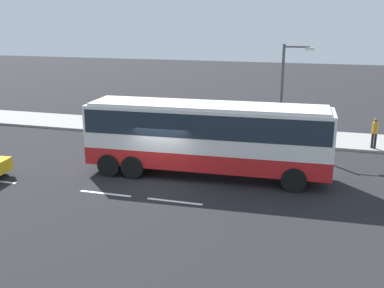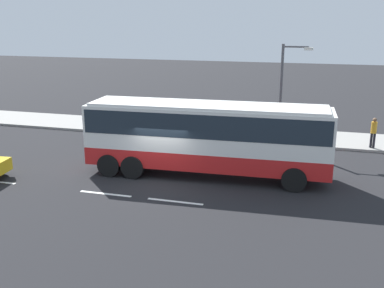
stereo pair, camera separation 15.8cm
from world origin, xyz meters
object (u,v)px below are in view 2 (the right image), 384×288
(pedestrian_near_curb, at_px, (253,125))
(pedestrian_at_crossing, at_px, (374,131))
(street_lamp, at_px, (285,86))
(coach_bus, at_px, (207,132))

(pedestrian_near_curb, xyz_separation_m, pedestrian_at_crossing, (6.89, -0.10, 0.11))
(pedestrian_near_curb, distance_m, pedestrian_at_crossing, 6.89)
(pedestrian_at_crossing, bearing_deg, street_lamp, -65.83)
(street_lamp, bearing_deg, pedestrian_near_curb, 168.58)
(coach_bus, xyz_separation_m, pedestrian_near_curb, (1.25, 6.89, -1.12))
(coach_bus, xyz_separation_m, pedestrian_at_crossing, (8.14, 6.78, -1.01))
(coach_bus, bearing_deg, street_lamp, 62.60)
(coach_bus, distance_m, street_lamp, 7.32)
(pedestrian_at_crossing, relative_size, street_lamp, 0.30)
(pedestrian_near_curb, bearing_deg, pedestrian_at_crossing, -159.99)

